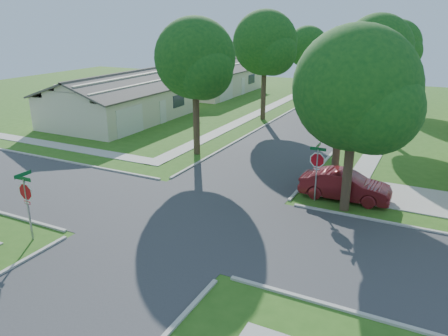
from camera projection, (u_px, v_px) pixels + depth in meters
name	position (u px, v px, depth m)	size (l,w,h in m)	color
ground	(187.00, 218.00, 20.25)	(100.00, 100.00, 0.00)	#305D19
road_ns	(187.00, 218.00, 20.25)	(7.00, 100.00, 0.02)	#333335
sidewalk_ne	(394.00, 120.00, 39.61)	(1.20, 40.00, 0.04)	#9E9B91
sidewalk_nw	(268.00, 108.00, 44.79)	(1.20, 40.00, 0.04)	#9E9B91
driveway	(387.00, 194.00, 22.88)	(8.80, 3.60, 0.05)	#9E9B91
stop_sign_sw	(26.00, 195.00, 17.62)	(1.05, 0.80, 2.98)	gray
stop_sign_ne	(317.00, 162.00, 21.56)	(1.05, 0.80, 2.98)	gray
tree_e_near	(344.00, 78.00, 24.00)	(4.97, 4.80, 8.28)	#38281C
tree_e_mid	(378.00, 52.00, 33.93)	(5.59, 5.40, 9.21)	#38281C
tree_e_far	(397.00, 47.00, 45.00)	(5.17, 5.00, 8.72)	#38281C
tree_w_near	(196.00, 62.00, 27.84)	(5.38, 5.20, 8.97)	#38281C
tree_w_mid	(265.00, 46.00, 37.85)	(5.80, 5.60, 9.56)	#38281C
tree_w_far	(308.00, 49.00, 49.15)	(4.76, 4.60, 8.04)	#38281C
tree_ne_corner	(357.00, 94.00, 19.28)	(5.80, 5.60, 8.66)	#38281C
house_nw_near	(121.00, 103.00, 39.22)	(8.42, 13.60, 4.23)	beige
house_nw_far	(211.00, 80.00, 53.58)	(8.42, 13.60, 4.23)	beige
car_driveway	(345.00, 185.00, 22.13)	(1.57, 4.50, 1.48)	maroon
car_curb_east	(341.00, 107.00, 41.74)	(1.78, 4.43, 1.51)	black
car_curb_west	(320.00, 91.00, 50.94)	(2.03, 4.98, 1.45)	black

